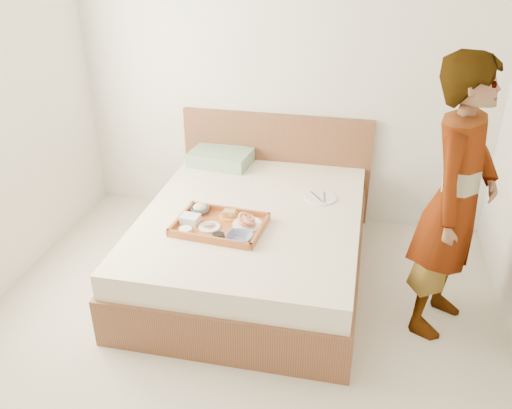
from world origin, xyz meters
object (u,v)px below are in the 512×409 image
object	(u,v)px
bed	(252,243)
tray	(220,224)
person	(456,202)
dinner_plate	(320,198)

from	to	relation	value
bed	tray	bearing A→B (deg)	-122.20
bed	tray	xyz separation A→B (m)	(-0.17, -0.27, 0.29)
tray	person	world-z (taller)	person
bed	tray	world-z (taller)	tray
bed	person	world-z (taller)	person
bed	person	xyz separation A→B (m)	(1.32, -0.27, 0.64)
person	tray	bearing A→B (deg)	114.50
tray	dinner_plate	bearing A→B (deg)	47.84
bed	dinner_plate	bearing A→B (deg)	34.20
dinner_plate	person	bearing A→B (deg)	-34.14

